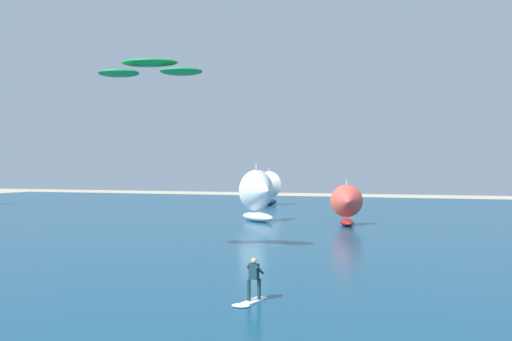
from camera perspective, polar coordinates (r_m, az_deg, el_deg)
name	(u,v)px	position (r m, az deg, el deg)	size (l,w,h in m)	color
ocean	(369,220)	(58.06, 11.13, -4.87)	(160.00, 90.00, 0.10)	navy
kitesurfer	(251,286)	(22.28, -0.46, -11.41)	(0.94, 2.02, 1.67)	white
kite	(150,68)	(33.21, -10.48, 9.91)	(6.28, 2.97, 0.92)	#198C3F
sailboat_heeled_over	(261,195)	(54.56, 0.54, -2.46)	(4.99, 4.73, 5.55)	white
sailboat_center_horizon	(266,188)	(78.78, 1.03, -1.74)	(3.95, 4.59, 5.26)	navy
sailboat_anchored_offshore	(348,205)	(51.22, 9.05, -3.39)	(3.21, 3.64, 4.08)	maroon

